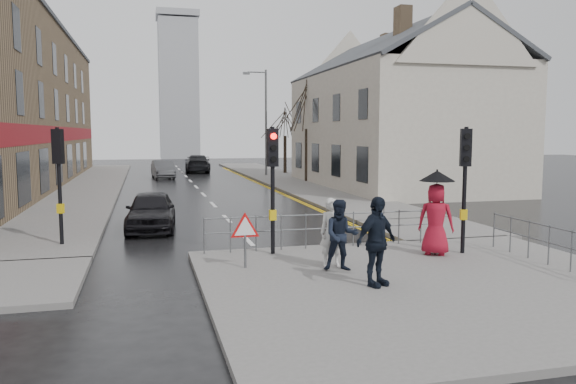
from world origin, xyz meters
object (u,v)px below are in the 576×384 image
pedestrian_b (341,235)px  pedestrian_with_umbrella (436,211)px  pedestrian_a (332,232)px  car_parked (151,211)px  car_mid (163,169)px  pedestrian_d (376,241)px

pedestrian_b → pedestrian_with_umbrella: size_ratio=0.75×
pedestrian_b → pedestrian_a: bearing=110.0°
pedestrian_with_umbrella → car_parked: (-7.28, 6.65, -0.64)m
pedestrian_a → car_parked: pedestrian_a is taller
pedestrian_a → car_mid: size_ratio=0.41×
pedestrian_d → car_mid: 32.10m
pedestrian_b → pedestrian_d: (0.26, -1.45, 0.11)m
pedestrian_b → pedestrian_with_umbrella: pedestrian_with_umbrella is taller
pedestrian_d → pedestrian_a: bearing=74.5°
pedestrian_a → pedestrian_b: (0.06, -0.47, 0.01)m
pedestrian_d → pedestrian_b: bearing=75.2°
pedestrian_b → car_parked: pedestrian_b is taller
pedestrian_a → car_parked: (-4.20, 7.19, -0.29)m
pedestrian_b → car_mid: pedestrian_b is taller
pedestrian_b → pedestrian_d: size_ratio=0.88×
pedestrian_b → car_mid: 30.63m
pedestrian_with_umbrella → car_parked: pedestrian_with_umbrella is taller
pedestrian_d → car_parked: bearing=91.3°
pedestrian_with_umbrella → car_mid: bearing=101.8°
pedestrian_with_umbrella → pedestrian_a: bearing=-170.2°
car_mid → pedestrian_d: bearing=-88.9°
pedestrian_a → pedestrian_b: pedestrian_b is taller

